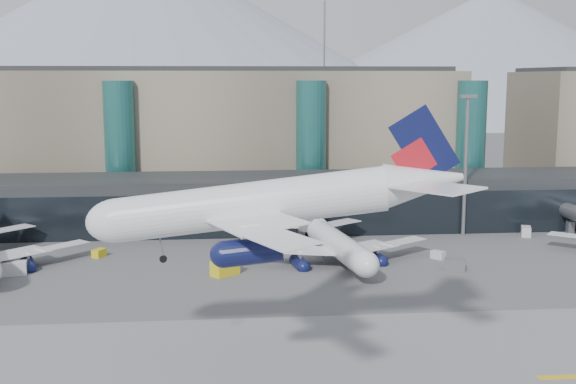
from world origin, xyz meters
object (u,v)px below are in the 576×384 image
Objects in this scene: jet_parked_mid at (333,234)px; veh_c at (455,265)px; lightmast_mid at (466,157)px; veh_a at (14,268)px; veh_g at (438,255)px; veh_d at (526,231)px; veh_h at (225,268)px; veh_b at (99,253)px; hero_jet at (288,190)px.

veh_c is at bearing -123.96° from jet_parked_mid.
jet_parked_mid is at bearing -149.59° from lightmast_mid.
veh_g is (64.68, 3.60, -0.35)m from veh_a.
veh_d is at bearing 85.17° from veh_g.
jet_parked_mid is 8.23× the size of veh_h.
jet_parked_mid is 37.71m from veh_b.
veh_a is at bearing 86.94° from jet_parked_mid.
veh_h is (-43.74, -23.44, -13.30)m from lightmast_mid.
veh_a is (-36.62, 39.80, -17.30)m from hero_jet.
veh_d is at bearing 2.26° from veh_a.
hero_jet reaches higher than veh_d.
jet_parked_mid is 40.29m from veh_d.
veh_d is at bearing 56.19° from hero_jet.
veh_b reaches higher than veh_g.
hero_jet is at bearing -125.23° from veh_b.
veh_a is 14.40m from veh_b.
veh_h is at bearing -119.18° from veh_g.
veh_g is at bearing 145.36° from veh_d.
veh_c is at bearing -12.83° from veh_a.
lightmast_mid is 28.93m from veh_c.
lightmast_mid is 8.23× the size of veh_c.
veh_a is at bearing -162.29° from veh_c.
hero_jet is 41.03m from veh_h.
veh_b is 54.42m from veh_g.
veh_c reaches higher than veh_b.
hero_jet is 17.02× the size of veh_g.
veh_h reaches higher than veh_b.
veh_h is (20.15, -12.72, 0.47)m from veh_b.
hero_jet is 49.46m from veh_c.
veh_a reaches higher than veh_g.
veh_a is 64.78m from veh_g.
veh_d is (20.46, 21.78, 0.01)m from veh_c.
jet_parked_mid is at bearing -70.49° from veh_b.
lightmast_mid is at bearing -53.42° from veh_b.
jet_parked_mid is 19.39m from veh_c.
veh_h reaches higher than veh_g.
veh_b is 0.73× the size of veh_c.
veh_c is (54.54, -13.06, 0.21)m from veh_b.
veh_b is at bearing 116.64° from veh_d.
veh_a is 87.57m from veh_d.
veh_d is (75.00, 8.72, 0.22)m from veh_b.
veh_d is at bearing -56.31° from veh_b.
jet_parked_mid is at bearing -16.01° from veh_h.
hero_jet is (-37.89, -60.25, 3.86)m from lightmast_mid.
veh_c is (28.53, 36.46, -17.42)m from hero_jet.
veh_h is (30.76, -2.99, 0.14)m from veh_a.
veh_g is 0.53× the size of veh_h.
veh_d is (37.77, 13.65, -3.22)m from jet_parked_mid.
veh_a is 1.13× the size of veh_c.
hero_jet reaches higher than lightmast_mid.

